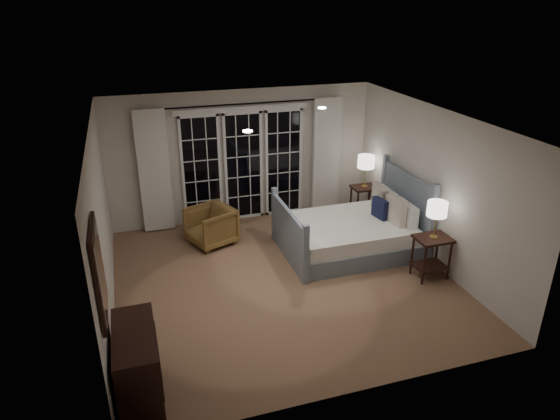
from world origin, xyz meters
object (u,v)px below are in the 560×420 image
object	(u,v)px
dresser	(137,362)
armchair	(211,226)
nightstand_left	(432,251)
bed	(352,233)
nightstand_right	(364,197)
lamp_left	(437,209)
lamp_right	(366,162)

from	to	relation	value
dresser	armchair	bearing A→B (deg)	66.92
nightstand_left	armchair	distance (m)	3.71
nightstand_left	dresser	bearing A→B (deg)	-165.40
bed	nightstand_right	xyz separation A→B (m)	(0.84, 1.25, 0.08)
bed	armchair	size ratio (longest dim) A/B	2.97
bed	lamp_left	world-z (taller)	bed
bed	lamp_left	size ratio (longest dim) A/B	3.78
dresser	nightstand_right	bearing A→B (deg)	38.63
bed	dresser	xyz separation A→B (m)	(-3.65, -2.33, 0.06)
lamp_right	dresser	distance (m)	5.79
nightstand_right	bed	bearing A→B (deg)	-123.79
nightstand_right	lamp_left	world-z (taller)	lamp_left
nightstand_left	armchair	world-z (taller)	nightstand_left
nightstand_right	lamp_right	bearing A→B (deg)	180.00
lamp_right	armchair	distance (m)	3.19
nightstand_right	armchair	size ratio (longest dim) A/B	0.84
dresser	nightstand_left	bearing A→B (deg)	14.60
nightstand_left	armchair	size ratio (longest dim) A/B	0.92
armchair	nightstand_left	bearing A→B (deg)	33.02
bed	lamp_right	bearing A→B (deg)	56.21
armchair	lamp_right	bearing A→B (deg)	73.73
bed	nightstand_left	distance (m)	1.42
nightstand_left	nightstand_right	xyz separation A→B (m)	(0.06, 2.43, -0.05)
nightstand_right	dresser	size ratio (longest dim) A/B	0.57
bed	lamp_left	bearing A→B (deg)	-56.67
bed	armchair	world-z (taller)	bed
nightstand_right	nightstand_left	bearing A→B (deg)	-91.40
nightstand_left	dresser	distance (m)	4.57
nightstand_left	dresser	xyz separation A→B (m)	(-4.42, -1.15, -0.07)
nightstand_left	lamp_left	distance (m)	0.69
nightstand_left	lamp_right	xyz separation A→B (m)	(0.06, 2.43, 0.67)
lamp_left	armchair	xyz separation A→B (m)	(-3.02, 2.14, -0.81)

